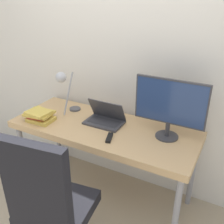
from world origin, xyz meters
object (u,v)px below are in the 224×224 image
Objects in this scene: desk_lamp at (64,84)px; office_chair at (49,202)px; monitor at (170,105)px; book_stack at (40,116)px; laptop at (105,118)px.

office_chair is at bearing -60.49° from desk_lamp.
monitor reaches higher than book_stack.
laptop is 0.60m from book_stack.
desk_lamp is at bearing -174.77° from laptop.
laptop is 0.60× the size of monitor.
monitor is at bearing 13.46° from book_stack.
desk_lamp is at bearing 119.51° from office_chair.
desk_lamp reaches higher than book_stack.
office_chair is at bearing -118.57° from monitor.
desk_lamp is (-0.98, -0.06, 0.03)m from monitor.
desk_lamp reaches higher than laptop.
desk_lamp is 0.37m from book_stack.
book_stack is at bearing -156.26° from laptop.
monitor reaches higher than office_chair.
office_chair is (0.48, -0.85, -0.47)m from desk_lamp.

